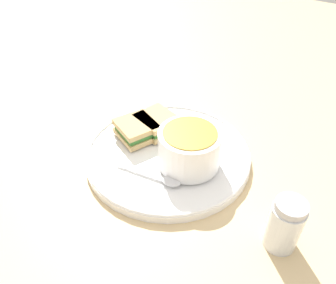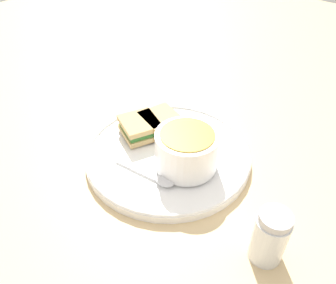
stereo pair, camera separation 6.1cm
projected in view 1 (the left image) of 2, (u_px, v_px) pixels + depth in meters
The scene contains 7 objects.
ground_plane at pixel (168, 157), 0.64m from camera, with size 2.40×2.40×0.00m, color #D1B27F.
plate at pixel (168, 154), 0.63m from camera, with size 0.31×0.31×0.02m.
soup_bowl at pixel (189, 148), 0.58m from camera, with size 0.11×0.11×0.07m.
spoon at pixel (166, 179), 0.56m from camera, with size 0.03×0.13×0.01m.
sandwich_half_near at pixel (157, 123), 0.66m from camera, with size 0.09×0.09×0.03m.
sandwich_half_far at pixel (137, 129), 0.65m from camera, with size 0.09×0.10×0.03m.
salt_shaker at pixel (285, 225), 0.46m from camera, with size 0.05×0.05×0.09m.
Camera 1 is at (0.39, 0.27, 0.43)m, focal length 35.00 mm.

